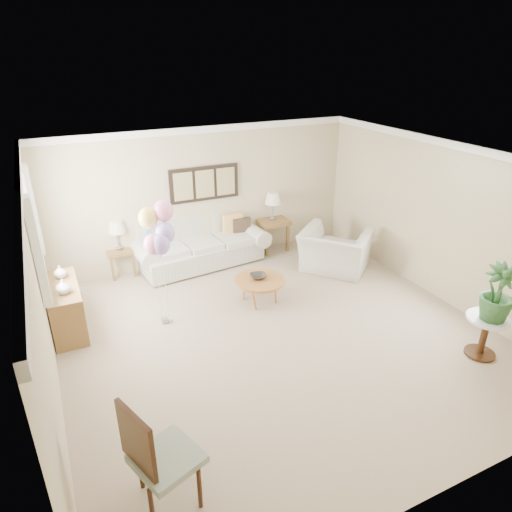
# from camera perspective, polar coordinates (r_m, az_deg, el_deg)

# --- Properties ---
(ground_plane) EXTENTS (6.00, 6.00, 0.00)m
(ground_plane) POSITION_cam_1_polar(r_m,az_deg,el_deg) (6.86, 2.69, -9.80)
(ground_plane) COLOR tan
(room_shell) EXTENTS (6.04, 6.04, 2.60)m
(room_shell) POSITION_cam_1_polar(r_m,az_deg,el_deg) (6.12, 1.68, 3.04)
(room_shell) COLOR tan
(room_shell) RESTS_ON ground
(wall_art_triptych) EXTENTS (1.35, 0.06, 0.65)m
(wall_art_triptych) POSITION_cam_1_polar(r_m,az_deg,el_deg) (8.70, -6.45, 8.98)
(wall_art_triptych) COLOR black
(wall_art_triptych) RESTS_ON ground
(sofa) EXTENTS (2.63, 1.18, 0.94)m
(sofa) POSITION_cam_1_polar(r_m,az_deg,el_deg) (8.90, -7.02, 1.24)
(sofa) COLOR beige
(sofa) RESTS_ON ground
(end_table_left) EXTENTS (0.48, 0.44, 0.53)m
(end_table_left) POSITION_cam_1_polar(r_m,az_deg,el_deg) (8.72, -16.61, 0.36)
(end_table_left) COLOR brown
(end_table_left) RESTS_ON ground
(end_table_right) EXTENTS (0.61, 0.55, 0.66)m
(end_table_right) POSITION_cam_1_polar(r_m,az_deg,el_deg) (9.42, 2.07, 3.98)
(end_table_right) COLOR brown
(end_table_right) RESTS_ON ground
(lamp_left) EXTENTS (0.31, 0.31, 0.54)m
(lamp_left) POSITION_cam_1_polar(r_m,az_deg,el_deg) (8.53, -17.01, 3.40)
(lamp_left) COLOR gray
(lamp_left) RESTS_ON end_table_left
(lamp_right) EXTENTS (0.32, 0.32, 0.56)m
(lamp_right) POSITION_cam_1_polar(r_m,az_deg,el_deg) (9.24, 2.12, 7.10)
(lamp_right) COLOR gray
(lamp_right) RESTS_ON end_table_right
(coffee_table) EXTENTS (0.83, 0.83, 0.42)m
(coffee_table) POSITION_cam_1_polar(r_m,az_deg,el_deg) (7.49, 0.47, -3.13)
(coffee_table) COLOR #A66432
(coffee_table) RESTS_ON ground
(decor_bowl) EXTENTS (0.32, 0.32, 0.07)m
(decor_bowl) POSITION_cam_1_polar(r_m,az_deg,el_deg) (7.49, 0.29, -2.57)
(decor_bowl) COLOR #29251F
(decor_bowl) RESTS_ON coffee_table
(armchair) EXTENTS (1.58, 1.60, 0.78)m
(armchair) POSITION_cam_1_polar(r_m,az_deg,el_deg) (8.70, 9.80, 0.65)
(armchair) COLOR beige
(armchair) RESTS_ON ground
(side_table) EXTENTS (0.55, 0.55, 0.60)m
(side_table) POSITION_cam_1_polar(r_m,az_deg,el_deg) (6.94, 26.82, -7.90)
(side_table) COLOR silver
(side_table) RESTS_ON ground
(potted_plant) EXTENTS (0.57, 0.57, 0.78)m
(potted_plant) POSITION_cam_1_polar(r_m,az_deg,el_deg) (6.68, 27.97, -4.10)
(potted_plant) COLOR #1F471D
(potted_plant) RESTS_ON side_table
(accent_chair) EXTENTS (0.70, 0.70, 1.12)m
(accent_chair) POSITION_cam_1_polar(r_m,az_deg,el_deg) (4.51, -12.26, -23.10)
(accent_chair) COLOR gray
(accent_chair) RESTS_ON ground
(credenza) EXTENTS (0.46, 1.20, 0.74)m
(credenza) POSITION_cam_1_polar(r_m,az_deg,el_deg) (7.35, -22.69, -5.98)
(credenza) COLOR brown
(credenza) RESTS_ON ground
(vase_white) EXTENTS (0.21, 0.21, 0.21)m
(vase_white) POSITION_cam_1_polar(r_m,az_deg,el_deg) (6.91, -22.99, -3.54)
(vase_white) COLOR silver
(vase_white) RESTS_ON credenza
(vase_sage) EXTENTS (0.19, 0.19, 0.19)m
(vase_sage) POSITION_cam_1_polar(r_m,az_deg,el_deg) (7.39, -23.30, -1.82)
(vase_sage) COLOR #B5B9AF
(vase_sage) RESTS_ON credenza
(balloon_cluster) EXTENTS (0.50, 0.52, 1.94)m
(balloon_cluster) POSITION_cam_1_polar(r_m,az_deg,el_deg) (6.58, -12.15, 3.10)
(balloon_cluster) COLOR gray
(balloon_cluster) RESTS_ON ground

